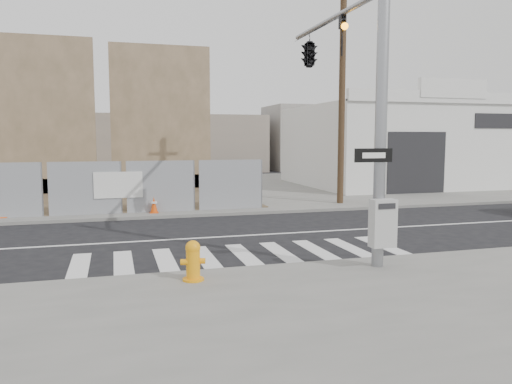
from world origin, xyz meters
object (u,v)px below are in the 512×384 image
object	(u,v)px
auto_shop	(398,145)
traffic_cone_c	(6,207)
signal_pole	(329,71)
fire_hydrant	(193,261)
traffic_cone_d	(154,205)

from	to	relation	value
auto_shop	traffic_cone_c	world-z (taller)	auto_shop
traffic_cone_c	signal_pole	bearing A→B (deg)	-37.34
auto_shop	fire_hydrant	world-z (taller)	auto_shop
traffic_cone_c	auto_shop	bearing A→B (deg)	20.38
auto_shop	traffic_cone_d	xyz separation A→B (m)	(-15.70, -8.21, -2.11)
signal_pole	traffic_cone_d	world-z (taller)	signal_pole
auto_shop	traffic_cone_d	bearing A→B (deg)	-152.39
signal_pole	fire_hydrant	xyz separation A→B (m)	(-4.16, -2.75, -4.26)
signal_pole	auto_shop	bearing A→B (deg)	52.54
fire_hydrant	traffic_cone_d	xyz separation A→B (m)	(-0.03, 9.55, -0.10)
traffic_cone_d	traffic_cone_c	bearing A→B (deg)	175.44
traffic_cone_c	fire_hydrant	bearing A→B (deg)	-62.01
fire_hydrant	auto_shop	bearing A→B (deg)	64.83
signal_pole	auto_shop	size ratio (longest dim) A/B	0.58
auto_shop	fire_hydrant	xyz separation A→B (m)	(-15.67, -17.76, -2.01)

